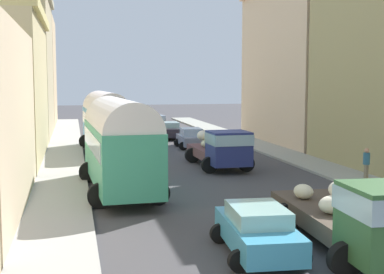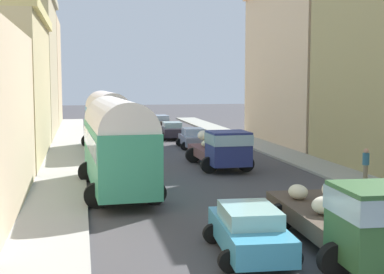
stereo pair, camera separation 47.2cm
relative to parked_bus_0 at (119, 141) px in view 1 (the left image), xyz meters
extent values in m
plane|color=#424043|center=(4.62, 10.77, -2.34)|extent=(154.00, 154.00, 0.00)
cube|color=#A8A6A0|center=(-2.63, 10.77, -2.27)|extent=(2.50, 70.00, 0.14)
cube|color=#9D9E93|center=(11.87, 10.77, -2.27)|extent=(2.50, 70.00, 0.14)
cube|color=tan|center=(-6.49, 26.54, 3.71)|extent=(5.23, 13.67, 12.11)
cube|color=#CEAF83|center=(-6.59, 39.54, 3.57)|extent=(5.43, 10.97, 11.82)
cube|color=beige|center=(15.95, 16.39, 3.70)|extent=(5.66, 13.92, 12.09)
cube|color=#3B9974|center=(0.00, 0.00, -0.57)|extent=(2.84, 9.30, 2.53)
cylinder|color=silver|center=(0.00, 0.00, 0.69)|extent=(2.78, 9.11, 2.38)
cube|color=#99B7C6|center=(0.00, 0.00, -0.02)|extent=(2.85, 8.57, 0.81)
cylinder|color=black|center=(-1.28, 2.80, -1.84)|extent=(1.00, 0.35, 1.00)
cylinder|color=black|center=(1.03, 2.90, -1.84)|extent=(1.00, 0.35, 1.00)
cylinder|color=black|center=(-1.03, -2.90, -1.84)|extent=(1.00, 0.35, 1.00)
cylinder|color=black|center=(1.28, -2.80, -1.84)|extent=(1.00, 0.35, 1.00)
cube|color=teal|center=(0.18, 13.95, -0.58)|extent=(2.89, 9.20, 2.53)
cylinder|color=silver|center=(0.18, 13.95, 0.69)|extent=(2.83, 9.02, 2.42)
cube|color=#99B7C6|center=(0.18, 13.95, -0.02)|extent=(2.91, 8.48, 0.81)
cylinder|color=black|center=(-1.12, 16.72, -1.84)|extent=(1.00, 0.35, 1.00)
cylinder|color=black|center=(1.22, 16.82, -1.84)|extent=(1.00, 0.35, 1.00)
cylinder|color=black|center=(-0.86, 11.08, -1.84)|extent=(1.00, 0.35, 1.00)
cylinder|color=black|center=(1.49, 11.19, -1.84)|extent=(1.00, 0.35, 1.00)
cube|color=#4D3F33|center=(5.99, -8.45, -1.62)|extent=(2.44, 5.41, 0.55)
ellipsoid|color=beige|center=(5.92, -9.21, -1.10)|extent=(1.06, 1.02, 0.48)
ellipsoid|color=beige|center=(5.65, -9.38, -1.06)|extent=(1.04, 0.85, 0.57)
ellipsoid|color=beige|center=(5.63, -7.24, -1.09)|extent=(0.74, 0.88, 0.50)
ellipsoid|color=beige|center=(6.00, -9.17, -0.67)|extent=(0.87, 1.04, 0.56)
cylinder|color=black|center=(4.73, -11.84, -1.89)|extent=(0.90, 0.31, 0.90)
cylinder|color=black|center=(7.13, -7.51, -1.89)|extent=(0.90, 0.32, 0.90)
cylinder|color=black|center=(4.94, -7.40, -1.89)|extent=(0.90, 0.32, 0.90)
cube|color=navy|center=(6.23, 3.89, -0.98)|extent=(2.14, 2.13, 1.83)
cube|color=#99B7C6|center=(6.23, 3.89, -0.47)|extent=(2.18, 2.21, 0.58)
cube|color=brown|center=(6.17, 7.20, -1.62)|extent=(2.19, 4.57, 0.55)
ellipsoid|color=beige|center=(5.85, 7.24, -1.11)|extent=(0.82, 0.67, 0.47)
ellipsoid|color=beige|center=(5.98, 7.42, -1.08)|extent=(0.92, 0.75, 0.51)
ellipsoid|color=beige|center=(6.08, 7.17, -1.08)|extent=(1.02, 1.07, 0.53)
ellipsoid|color=silver|center=(6.37, 8.07, -0.80)|extent=(1.03, 0.98, 0.45)
ellipsoid|color=beige|center=(5.93, 7.28, -0.66)|extent=(0.94, 1.06, 0.57)
ellipsoid|color=silver|center=(5.69, 7.67, -0.65)|extent=(1.05, 1.13, 0.58)
ellipsoid|color=beige|center=(6.54, 5.65, -0.44)|extent=(1.00, 0.86, 0.47)
cylinder|color=black|center=(7.28, 4.02, -1.89)|extent=(0.90, 0.31, 0.90)
cylinder|color=black|center=(5.18, 3.98, -1.89)|extent=(0.90, 0.31, 0.90)
cylinder|color=black|center=(7.20, 7.99, -1.89)|extent=(0.90, 0.31, 0.90)
cylinder|color=black|center=(5.10, 7.95, -1.89)|extent=(0.90, 0.31, 0.90)
cube|color=gray|center=(6.55, 14.93, -1.74)|extent=(1.73, 3.78, 0.66)
cube|color=#A1B4CE|center=(6.55, 14.93, -1.13)|extent=(1.49, 1.98, 0.57)
cylinder|color=black|center=(7.34, 13.75, -2.04)|extent=(0.60, 0.21, 0.60)
cylinder|color=black|center=(5.71, 13.79, -2.04)|extent=(0.60, 0.21, 0.60)
cylinder|color=black|center=(7.40, 16.07, -2.04)|extent=(0.60, 0.21, 0.60)
cylinder|color=black|center=(5.77, 16.11, -2.04)|extent=(0.60, 0.21, 0.60)
cube|color=#28232C|center=(6.10, 21.70, -1.71)|extent=(1.90, 4.04, 0.71)
cube|color=#9CC2C3|center=(6.10, 21.70, -1.13)|extent=(1.61, 2.13, 0.46)
cylinder|color=black|center=(6.90, 20.44, -2.04)|extent=(0.60, 0.21, 0.60)
cylinder|color=black|center=(5.19, 20.52, -2.04)|extent=(0.60, 0.21, 0.60)
cylinder|color=black|center=(7.02, 22.89, -2.04)|extent=(0.60, 0.21, 0.60)
cylinder|color=black|center=(5.30, 22.97, -2.04)|extent=(0.60, 0.21, 0.60)
cube|color=#2C2621|center=(6.41, 30.67, -1.73)|extent=(1.74, 4.45, 0.67)
cube|color=#93ACC7|center=(6.41, 30.67, -1.14)|extent=(1.47, 2.34, 0.52)
cylinder|color=black|center=(7.24, 29.34, -2.04)|extent=(0.60, 0.21, 0.60)
cylinder|color=black|center=(5.67, 29.27, -2.04)|extent=(0.60, 0.21, 0.60)
cylinder|color=black|center=(7.14, 32.06, -2.04)|extent=(0.60, 0.21, 0.60)
cylinder|color=black|center=(5.57, 32.00, -2.04)|extent=(0.60, 0.21, 0.60)
cube|color=#3E97BE|center=(3.12, -9.71, -1.72)|extent=(1.98, 4.27, 0.70)
cube|color=#8CC3C0|center=(3.12, -9.71, -1.14)|extent=(1.64, 2.26, 0.46)
cylinder|color=black|center=(2.36, -8.36, -2.04)|extent=(0.60, 0.21, 0.60)
cylinder|color=black|center=(4.05, -8.48, -2.04)|extent=(0.60, 0.21, 0.60)
cylinder|color=black|center=(2.18, -10.94, -2.04)|extent=(0.60, 0.21, 0.60)
cylinder|color=black|center=(3.87, -11.06, -2.04)|extent=(0.60, 0.21, 0.60)
cube|color=#2A2626|center=(2.67, 17.61, -1.74)|extent=(1.83, 3.85, 0.67)
cube|color=#9FB6C3|center=(2.67, 17.61, -1.12)|extent=(1.55, 2.03, 0.55)
cylinder|color=black|center=(1.88, 18.81, -2.04)|extent=(0.60, 0.21, 0.60)
cylinder|color=black|center=(3.55, 18.74, -2.04)|extent=(0.60, 0.21, 0.60)
cylinder|color=black|center=(1.78, 16.47, -2.04)|extent=(0.60, 0.21, 0.60)
cylinder|color=black|center=(3.45, 16.40, -2.04)|extent=(0.60, 0.21, 0.60)
cube|color=gray|center=(2.44, 24.13, -1.70)|extent=(1.78, 4.14, 0.74)
cube|color=#99ACBA|center=(2.44, 24.13, -1.08)|extent=(1.53, 2.17, 0.50)
cylinder|color=black|center=(1.64, 25.42, -2.04)|extent=(0.60, 0.21, 0.60)
cylinder|color=black|center=(3.31, 25.38, -2.04)|extent=(0.60, 0.21, 0.60)
cylinder|color=black|center=(1.58, 22.88, -2.04)|extent=(0.60, 0.21, 0.60)
cylinder|color=black|center=(3.25, 22.84, -2.04)|extent=(0.60, 0.21, 0.60)
cylinder|color=#7F735B|center=(11.95, -0.47, -2.27)|extent=(0.18, 0.18, 0.14)
cylinder|color=#7F735B|center=(11.95, -0.47, -1.80)|extent=(0.30, 0.30, 0.80)
cylinder|color=#2F6685|center=(11.95, -0.47, -1.12)|extent=(0.46, 0.46, 0.57)
sphere|color=tan|center=(11.95, -0.47, -0.71)|extent=(0.23, 0.23, 0.23)
camera|label=1|loc=(-1.99, -24.12, 2.68)|focal=50.62mm
camera|label=2|loc=(-1.53, -24.22, 2.68)|focal=50.62mm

